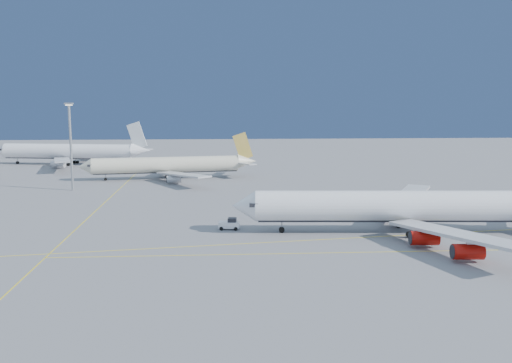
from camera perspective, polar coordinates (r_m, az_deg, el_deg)
name	(u,v)px	position (r m, az deg, el deg)	size (l,w,h in m)	color
ground	(273,234)	(112.93, 1.75, -5.30)	(500.00, 500.00, 0.00)	slate
taxiway_lines	(200,228)	(118.71, -5.65, -4.64)	(118.86, 140.00, 0.02)	yellow
airliner_virgin	(411,207)	(117.22, 15.20, -2.45)	(70.81, 63.50, 17.46)	white
airliner_etihad	(170,165)	(188.93, -8.58, 1.65)	(57.92, 53.08, 15.13)	beige
airliner_third	(72,152)	(236.71, -17.95, 2.86)	(64.22, 58.54, 17.28)	white
pushback_tug	(230,224)	(116.95, -2.65, -4.27)	(4.43, 3.02, 2.36)	white
light_mast	(70,139)	(171.22, -18.06, 4.05)	(2.17, 2.17, 25.11)	gray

